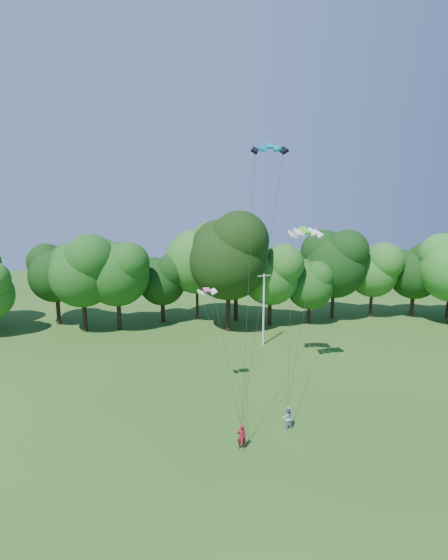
{
  "coord_description": "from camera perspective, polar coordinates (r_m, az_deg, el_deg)",
  "views": [
    {
      "loc": [
        -2.76,
        -19.01,
        16.9
      ],
      "look_at": [
        -0.56,
        13.0,
        10.53
      ],
      "focal_mm": 28.0,
      "sensor_mm": 36.0,
      "label": 1
    }
  ],
  "objects": [
    {
      "name": "kite_pink",
      "position": [
        35.86,
        -2.23,
        -1.29
      ],
      "size": [
        1.72,
        1.15,
        0.25
      ],
      "rotation": [
        0.0,
        0.0,
        0.27
      ],
      "color": "#F343A0",
      "rests_on": "ground"
    },
    {
      "name": "kite_flyer_right",
      "position": [
        33.69,
        8.27,
        -17.33
      ],
      "size": [
        0.9,
        0.73,
        1.72
      ],
      "primitive_type": "imported",
      "rotation": [
        0.0,
        0.0,
        3.24
      ],
      "color": "#9EB9DB",
      "rests_on": "ground"
    },
    {
      "name": "kite_teal",
      "position": [
        36.47,
        5.93,
        17.02
      ],
      "size": [
        2.92,
        1.46,
        0.61
      ],
      "rotation": [
        0.0,
        0.0,
        -0.07
      ],
      "color": "#057A9B",
      "rests_on": "ground"
    },
    {
      "name": "utility_pole",
      "position": [
        49.21,
        5.19,
        -3.76
      ],
      "size": [
        1.57,
        0.62,
        8.19
      ],
      "rotation": [
        0.0,
        0.0,
        0.34
      ],
      "color": "silver",
      "rests_on": "ground"
    },
    {
      "name": "kite_flyer_left",
      "position": [
        31.16,
        2.31,
        -19.74
      ],
      "size": [
        0.64,
        0.43,
        1.74
      ],
      "primitive_type": "imported",
      "rotation": [
        0.0,
        0.0,
        3.12
      ],
      "color": "maroon",
      "rests_on": "ground"
    },
    {
      "name": "tree_back_center",
      "position": [
        52.92,
        0.56,
        3.13
      ],
      "size": [
        10.4,
        10.4,
        15.13
      ],
      "color": "black",
      "rests_on": "ground"
    },
    {
      "name": "ground",
      "position": [
        25.59,
        3.75,
        -30.14
      ],
      "size": [
        160.0,
        160.0,
        0.0
      ],
      "primitive_type": "plane",
      "color": "#1F4C14",
      "rests_on": "ground"
    },
    {
      "name": "kite_green",
      "position": [
        38.86,
        10.53,
        6.39
      ],
      "size": [
        3.14,
        1.92,
        0.62
      ],
      "rotation": [
        0.0,
        0.0,
        0.22
      ],
      "color": "#39DE21",
      "rests_on": "ground"
    }
  ]
}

